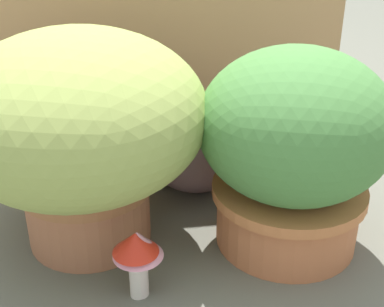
{
  "coord_description": "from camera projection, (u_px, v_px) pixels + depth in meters",
  "views": [
    {
      "loc": [
        0.02,
        -1.0,
        0.73
      ],
      "look_at": [
        0.17,
        0.06,
        0.18
      ],
      "focal_mm": 49.66,
      "sensor_mm": 36.0,
      "label": 1
    }
  ],
  "objects": [
    {
      "name": "ground_plane",
      "position": [
        122.0,
        239.0,
        1.21
      ],
      "size": [
        6.0,
        6.0,
        0.0
      ],
      "primitive_type": "plane",
      "color": "#626155"
    },
    {
      "name": "grass_planter",
      "position": [
        80.0,
        126.0,
        1.1
      ],
      "size": [
        0.54,
        0.54,
        0.48
      ],
      "color": "#AB6746",
      "rests_on": "ground"
    },
    {
      "name": "leafy_planter",
      "position": [
        293.0,
        146.0,
        1.11
      ],
      "size": [
        0.41,
        0.41,
        0.45
      ],
      "color": "#BE6B42",
      "rests_on": "ground"
    },
    {
      "name": "mushroom_ornament_red",
      "position": [
        136.0,
        250.0,
        1.0
      ],
      "size": [
        0.09,
        0.09,
        0.15
      ],
      "color": "silver",
      "rests_on": "ground"
    },
    {
      "name": "cat",
      "position": [
        206.0,
        148.0,
        1.36
      ],
      "size": [
        0.38,
        0.19,
        0.32
      ],
      "color": "gray",
      "rests_on": "ground"
    },
    {
      "name": "mushroom_ornament_pink",
      "position": [
        138.0,
        250.0,
        1.01
      ],
      "size": [
        0.1,
        0.1,
        0.15
      ],
      "color": "silver",
      "rests_on": "ground"
    }
  ]
}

